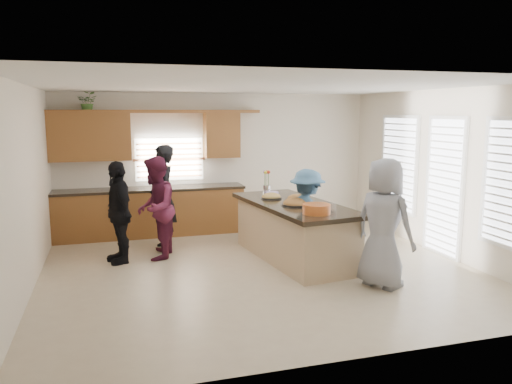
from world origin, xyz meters
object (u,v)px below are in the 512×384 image
object	(u,v)px
woman_right_front	(384,223)
woman_left_back	(163,198)
woman_left_front	(119,212)
woman_left_mid	(155,208)
woman_right_back	(307,216)
salad_bowl	(317,208)
island	(294,232)

from	to	relation	value
woman_right_front	woman_left_back	bearing A→B (deg)	17.00
woman_left_front	woman_right_front	xyz separation A→B (m)	(3.49, -2.22, 0.08)
woman_left_mid	woman_right_back	world-z (taller)	woman_left_mid
salad_bowl	woman_left_front	world-z (taller)	woman_left_front
woman_left_back	woman_left_front	xyz separation A→B (m)	(-0.78, -0.60, -0.10)
island	woman_right_front	bearing A→B (deg)	-72.85
woman_left_back	woman_left_mid	size ratio (longest dim) A/B	1.09
woman_left_back	woman_right_front	distance (m)	3.92
island	woman_right_front	size ratio (longest dim) A/B	1.56
woman_right_back	woman_right_front	xyz separation A→B (m)	(0.57, -1.38, 0.14)
woman_right_front	salad_bowl	bearing A→B (deg)	21.45
island	woman_left_back	size ratio (longest dim) A/B	1.52
woman_left_back	woman_left_mid	xyz separation A→B (m)	(-0.19, -0.56, -0.08)
salad_bowl	woman_left_back	world-z (taller)	woman_left_back
woman_left_front	woman_left_mid	bearing A→B (deg)	79.77
salad_bowl	woman_left_front	distance (m)	3.19
woman_left_back	woman_right_back	bearing A→B (deg)	55.24
woman_left_back	woman_right_back	xyz separation A→B (m)	(2.15, -1.45, -0.17)
island	salad_bowl	world-z (taller)	salad_bowl
island	woman_right_back	distance (m)	0.39
salad_bowl	woman_right_front	distance (m)	0.98
woman_left_front	woman_right_back	xyz separation A→B (m)	(2.92, -0.84, -0.07)
woman_left_mid	woman_right_back	size ratio (longest dim) A/B	1.12
woman_left_mid	woman_right_front	xyz separation A→B (m)	(2.90, -2.27, 0.05)
island	woman_left_mid	size ratio (longest dim) A/B	1.66
woman_right_back	woman_left_front	bearing A→B (deg)	54.04
island	woman_left_mid	xyz separation A→B (m)	(-2.19, 0.69, 0.40)
island	woman_left_front	world-z (taller)	woman_left_front
woman_right_back	woman_right_front	bearing A→B (deg)	-177.42
salad_bowl	woman_right_front	xyz separation A→B (m)	(0.73, -0.65, -0.13)
woman_left_mid	woman_right_back	xyz separation A→B (m)	(2.33, -0.89, -0.09)
island	woman_right_front	distance (m)	1.79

